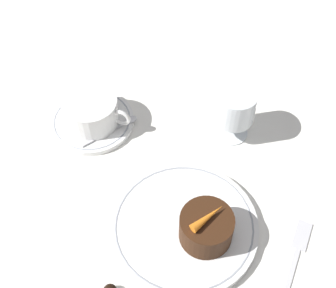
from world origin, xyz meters
The scene contains 9 objects.
ground_plane centered at (0.00, 0.00, 0.00)m, with size 3.00×3.00×0.00m, color white.
dinner_plate centered at (0.03, -0.04, 0.01)m, with size 0.23×0.23×0.01m.
saucer centered at (-0.19, 0.12, 0.01)m, with size 0.15×0.15×0.01m.
coffee_cup centered at (-0.18, 0.11, 0.04)m, with size 0.12×0.10×0.05m.
spoon centered at (-0.14, 0.11, 0.01)m, with size 0.07×0.10×0.00m.
wine_glass centered at (0.06, 0.17, 0.06)m, with size 0.07×0.07×0.10m.
fork centered at (0.20, -0.03, 0.00)m, with size 0.03×0.17×0.01m.
dessert_cake centered at (0.07, -0.04, 0.04)m, with size 0.08×0.08×0.05m.
carrot_garnish centered at (0.07, -0.04, 0.07)m, with size 0.04×0.06×0.01m.
Camera 1 is at (0.11, -0.36, 0.65)m, focal length 50.00 mm.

